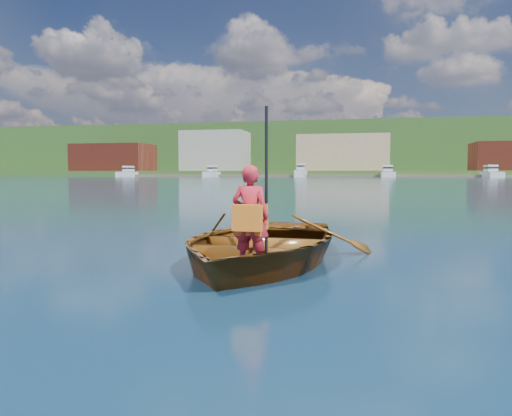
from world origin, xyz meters
TOP-DOWN VIEW (x-y plane):
  - ground at (0.00, 0.00)m, footprint 600.00×600.00m
  - rowboat at (1.18, -0.37)m, footprint 3.13×4.18m
  - child_paddler at (1.27, -1.28)m, footprint 0.46×0.35m
  - shoreline at (0.00, 236.61)m, footprint 400.00×140.00m
  - dock at (1.99, 148.00)m, footprint 160.01×4.61m
  - waterfront_buildings at (-7.74, 165.00)m, footprint 202.00×16.00m
  - marina_yachts at (-0.92, 143.33)m, footprint 146.02×13.69m
  - hillside_trees at (-17.86, 230.07)m, footprint 299.55×70.02m

SIDE VIEW (x-z plane):
  - ground at x=0.00m, z-range 0.00..0.00m
  - rowboat at x=1.18m, z-range -0.15..0.68m
  - dock at x=1.99m, z-range 0.00..0.80m
  - child_paddler at x=1.27m, z-range -0.24..1.64m
  - marina_yachts at x=-0.92m, z-range -0.86..3.51m
  - waterfront_buildings at x=-7.74m, z-range 0.74..14.74m
  - shoreline at x=0.00m, z-range -0.68..21.32m
  - hillside_trees at x=-17.86m, z-range 4.80..27.87m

